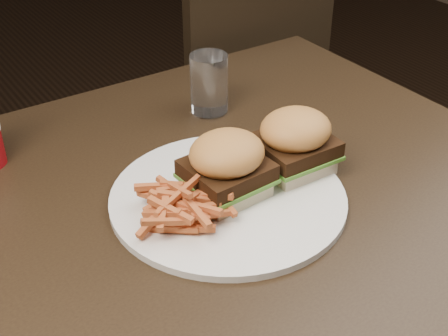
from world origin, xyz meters
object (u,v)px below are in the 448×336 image
dining_table (146,227)px  tumbler (209,83)px  chair_far (216,118)px  plate (228,198)px

dining_table → tumbler: 0.32m
dining_table → tumbler: (0.24, 0.21, 0.08)m
dining_table → chair_far: 0.92m
chair_far → tumbler: tumbler is taller
plate → tumbler: size_ratio=3.25×
plate → tumbler: tumbler is taller
dining_table → plate: size_ratio=3.58×
plate → chair_far: bearing=58.1°
chair_far → tumbler: (-0.31, -0.46, 0.38)m
chair_far → plate: size_ratio=1.29×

